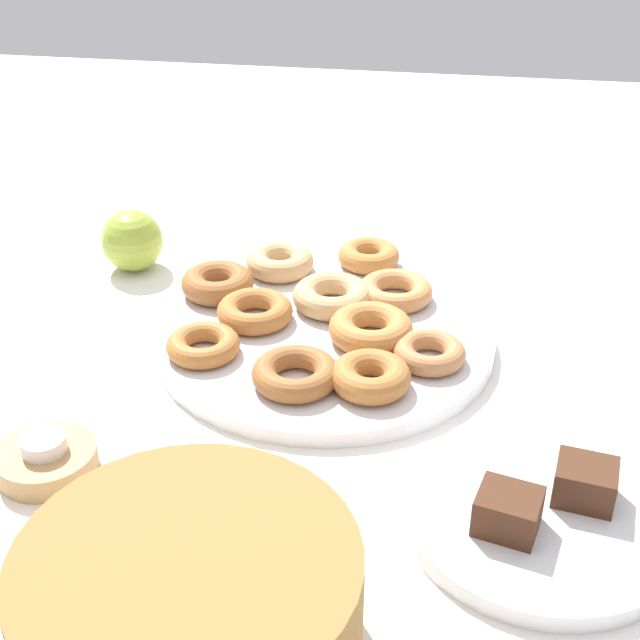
% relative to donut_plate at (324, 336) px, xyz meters
% --- Properties ---
extents(ground_plane, '(2.40, 2.40, 0.00)m').
position_rel_donut_plate_xyz_m(ground_plane, '(0.00, 0.00, -0.01)').
color(ground_plane, white).
extents(donut_plate, '(0.38, 0.38, 0.02)m').
position_rel_donut_plate_xyz_m(donut_plate, '(0.00, 0.00, 0.00)').
color(donut_plate, silver).
rests_on(donut_plate, ground_plane).
extents(donut_0, '(0.12, 0.12, 0.03)m').
position_rel_donut_plate_xyz_m(donut_0, '(0.08, -0.13, 0.02)').
color(donut_0, tan).
rests_on(donut_0, donut_plate).
extents(donut_1, '(0.08, 0.08, 0.02)m').
position_rel_donut_plate_xyz_m(donut_1, '(0.12, 0.07, 0.02)').
color(donut_1, '#AD6B33').
rests_on(donut_1, donut_plate).
extents(donut_2, '(0.09, 0.09, 0.03)m').
position_rel_donut_plate_xyz_m(donut_2, '(-0.03, -0.17, 0.02)').
color(donut_2, '#BC7A3D').
rests_on(donut_2, donut_plate).
extents(donut_3, '(0.11, 0.11, 0.03)m').
position_rel_donut_plate_xyz_m(donut_3, '(0.01, 0.11, 0.02)').
color(donut_3, '#995B2D').
rests_on(donut_3, donut_plate).
extents(donut_4, '(0.12, 0.12, 0.02)m').
position_rel_donut_plate_xyz_m(donut_4, '(-0.07, -0.08, 0.02)').
color(donut_4, '#C6844C').
rests_on(donut_4, donut_plate).
extents(donut_5, '(0.10, 0.10, 0.02)m').
position_rel_donut_plate_xyz_m(donut_5, '(-0.12, 0.05, 0.02)').
color(donut_5, '#B27547').
rests_on(donut_5, donut_plate).
extents(donut_6, '(0.10, 0.10, 0.03)m').
position_rel_donut_plate_xyz_m(donut_6, '(0.08, -0.01, 0.02)').
color(donut_6, '#AD6B33').
rests_on(donut_6, donut_plate).
extents(donut_7, '(0.12, 0.12, 0.03)m').
position_rel_donut_plate_xyz_m(donut_7, '(0.00, -0.05, 0.02)').
color(donut_7, tan).
rests_on(donut_7, donut_plate).
extents(donut_8, '(0.10, 0.10, 0.03)m').
position_rel_donut_plate_xyz_m(donut_8, '(0.14, -0.06, 0.02)').
color(donut_8, '#995B2D').
rests_on(donut_8, donut_plate).
extents(donut_9, '(0.12, 0.12, 0.03)m').
position_rel_donut_plate_xyz_m(donut_9, '(-0.06, 0.11, 0.02)').
color(donut_9, '#AD6B33').
rests_on(donut_9, donut_plate).
extents(donut_10, '(0.09, 0.09, 0.03)m').
position_rel_donut_plate_xyz_m(donut_10, '(-0.05, 0.01, 0.02)').
color(donut_10, '#BC7A3D').
rests_on(donut_10, donut_plate).
extents(cake_plate, '(0.24, 0.24, 0.02)m').
position_rel_donut_plate_xyz_m(cake_plate, '(-0.23, 0.26, -0.00)').
color(cake_plate, silver).
rests_on(cake_plate, ground_plane).
extents(brownie_near, '(0.06, 0.05, 0.03)m').
position_rel_donut_plate_xyz_m(brownie_near, '(-0.26, 0.24, 0.03)').
color(brownie_near, '#472819').
rests_on(brownie_near, cake_plate).
extents(brownie_far, '(0.06, 0.06, 0.03)m').
position_rel_donut_plate_xyz_m(brownie_far, '(-0.20, 0.29, 0.03)').
color(brownie_far, '#472819').
rests_on(brownie_far, cake_plate).
extents(candle_holder, '(0.09, 0.09, 0.02)m').
position_rel_donut_plate_xyz_m(candle_holder, '(0.21, 0.26, 0.00)').
color(candle_holder, tan).
rests_on(candle_holder, ground_plane).
extents(tealight, '(0.04, 0.04, 0.01)m').
position_rel_donut_plate_xyz_m(tealight, '(0.21, 0.26, 0.02)').
color(tealight, silver).
rests_on(tealight, candle_holder).
extents(basket, '(0.28, 0.28, 0.09)m').
position_rel_donut_plate_xyz_m(basket, '(0.02, 0.43, 0.04)').
color(basket, olive).
rests_on(basket, ground_plane).
extents(apple, '(0.08, 0.08, 0.08)m').
position_rel_donut_plate_xyz_m(apple, '(0.28, -0.14, 0.03)').
color(apple, '#93AD38').
rests_on(apple, ground_plane).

